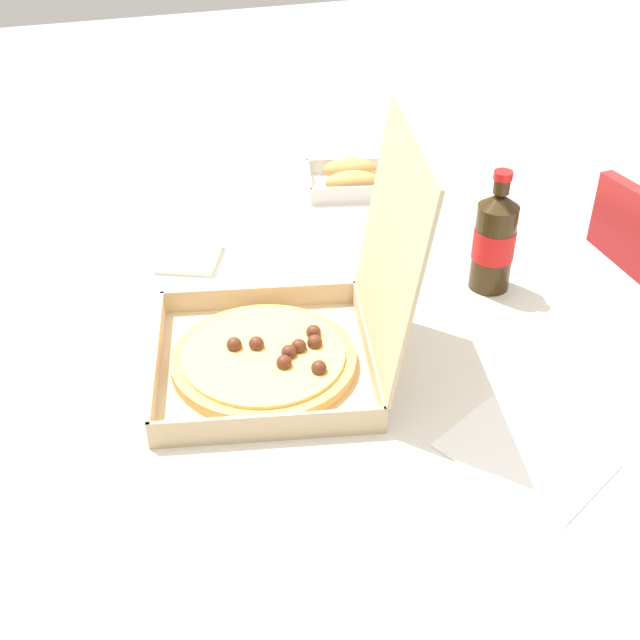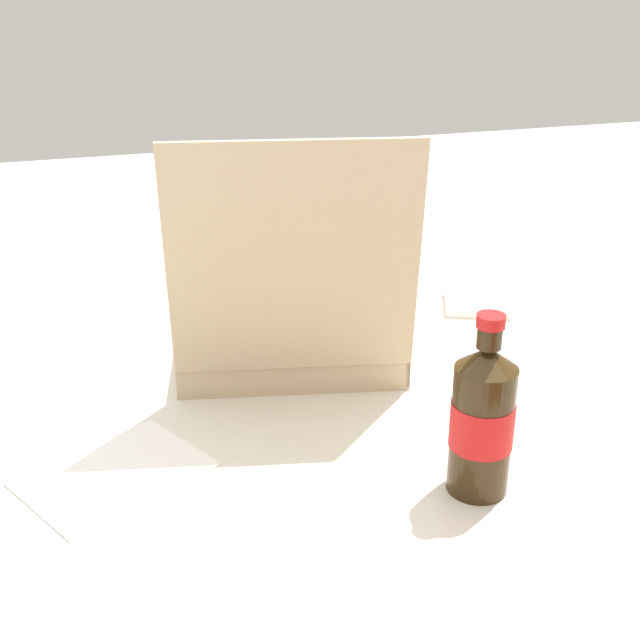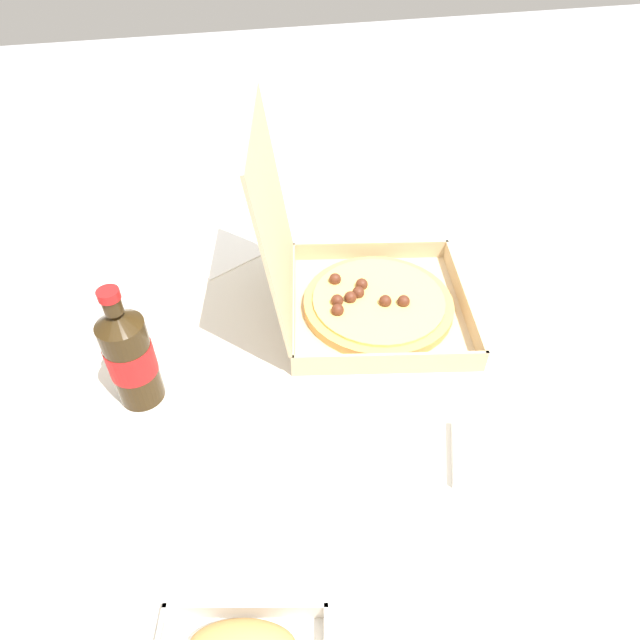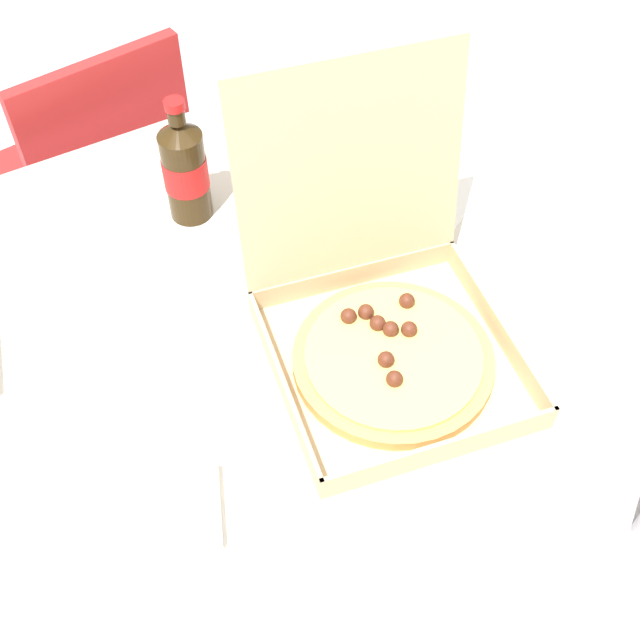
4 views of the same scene
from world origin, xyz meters
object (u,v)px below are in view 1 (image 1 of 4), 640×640
(pizza_box_open, at_px, (287,340))
(cola_bottle, at_px, (494,240))
(bread_side_box, at_px, (351,178))
(napkin_pile, at_px, (189,256))
(paper_menu, at_px, (525,456))

(pizza_box_open, distance_m, cola_bottle, 0.43)
(bread_side_box, bearing_deg, napkin_pile, -63.11)
(paper_menu, distance_m, napkin_pile, 0.75)
(pizza_box_open, height_order, napkin_pile, pizza_box_open)
(paper_menu, bearing_deg, bread_side_box, 148.61)
(pizza_box_open, xyz_separation_m, bread_side_box, (-0.57, 0.30, -0.03))
(pizza_box_open, height_order, bread_side_box, pizza_box_open)
(paper_menu, bearing_deg, cola_bottle, 131.36)
(pizza_box_open, distance_m, napkin_pile, 0.38)
(napkin_pile, bearing_deg, paper_menu, 27.85)
(pizza_box_open, bearing_deg, bread_side_box, 151.90)
(cola_bottle, bearing_deg, bread_side_box, -166.87)
(pizza_box_open, xyz_separation_m, napkin_pile, (-0.37, -0.09, -0.04))
(cola_bottle, height_order, paper_menu, cola_bottle)
(bread_side_box, distance_m, paper_menu, 0.86)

